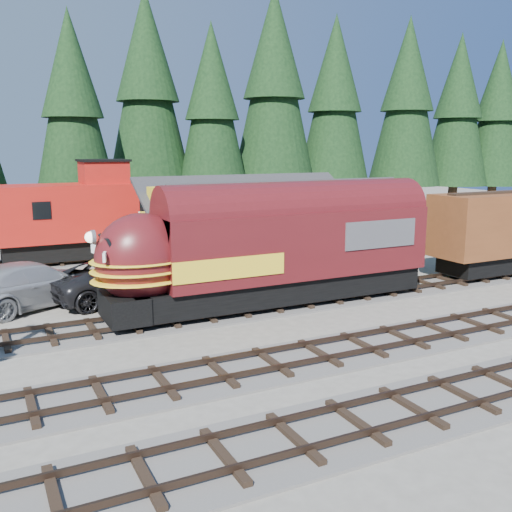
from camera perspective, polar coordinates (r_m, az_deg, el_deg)
name	(u,v)px	position (r m, az deg, el deg)	size (l,w,h in m)	color
ground	(382,323)	(23.31, 12.45, -6.60)	(120.00, 120.00, 0.00)	#6B665B
track_siding	(483,277)	(32.85, 21.75, -1.92)	(68.00, 3.20, 0.33)	#4C4947
track_spur	(56,263)	(36.10, -19.38, -0.66)	(32.00, 3.20, 0.33)	#4C4947
depot	(262,219)	(31.35, 0.58, 3.67)	(12.80, 7.00, 5.30)	gold
conifer_backdrop	(261,103)	(46.46, 0.50, 15.09)	(79.30, 23.78, 17.28)	black
locomotive	(264,254)	(24.28, 0.80, 0.24)	(15.08, 3.00, 4.10)	black
caboose	(88,216)	(35.98, -16.41, 3.90)	(10.96, 3.18, 5.70)	black
pickup_truck_a	(123,279)	(26.92, -13.19, -2.23)	(3.08, 6.67, 1.85)	black
pickup_truck_b	(31,284)	(26.72, -21.58, -2.65)	(2.80, 6.88, 2.00)	#9EA1A5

